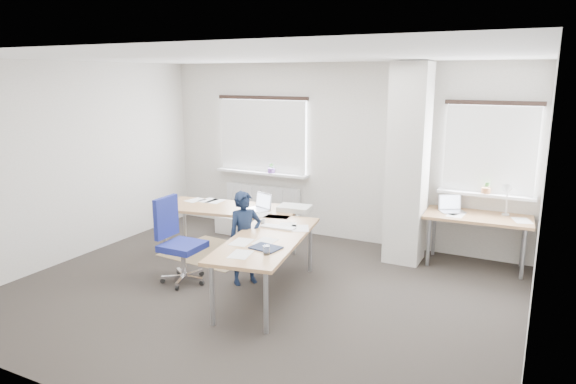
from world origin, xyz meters
The scene contains 8 objects.
ground centered at (0.00, 0.00, 0.00)m, with size 6.00×6.00×0.00m, color #2A2622.
room_shell centered at (0.18, 0.45, 1.75)m, with size 6.04×5.04×2.82m.
floor_mat centered at (-1.32, 0.97, 0.00)m, with size 1.31×1.11×0.01m, color olive.
white_crate centered at (-1.62, 1.96, 0.15)m, with size 0.48×0.34×0.29m, color white.
desk_main centered at (-0.40, 0.52, 0.69)m, with size 2.82×2.63×0.96m.
desk_side centered at (2.25, 2.15, 0.69)m, with size 1.44×0.78×1.22m.
task_chair centered at (-1.04, -0.15, 0.31)m, with size 0.60×0.59×1.10m.
person centered at (-0.28, 0.20, 0.60)m, with size 0.44×0.29×1.20m, color black.
Camera 1 is at (2.99, -5.06, 2.60)m, focal length 32.00 mm.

